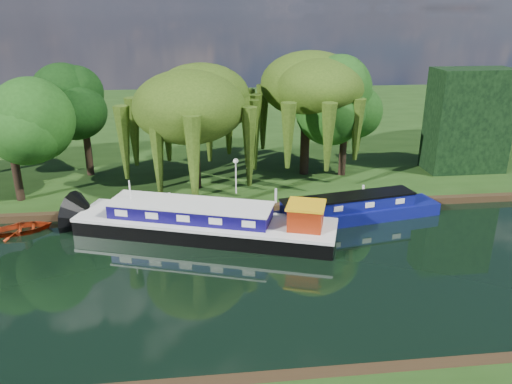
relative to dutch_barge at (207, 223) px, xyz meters
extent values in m
plane|color=black|center=(1.68, -4.73, -0.81)|extent=(120.00, 120.00, 0.00)
cube|color=black|center=(1.68, 29.27, -0.58)|extent=(120.00, 52.00, 0.45)
cube|color=black|center=(-0.13, 0.04, -0.42)|extent=(15.61, 8.10, 1.02)
cube|color=silver|center=(-0.13, 0.04, 0.17)|extent=(15.71, 8.19, 0.19)
cube|color=#0E084C|center=(-0.93, 0.31, 0.68)|extent=(9.79, 5.35, 0.81)
cube|color=silver|center=(-0.93, 0.31, 1.13)|extent=(10.00, 5.56, 0.10)
cube|color=maroon|center=(5.52, -1.85, 0.91)|extent=(2.37, 2.37, 1.28)
cube|color=gold|center=(5.52, -1.85, 1.62)|extent=(2.64, 2.64, 0.14)
cylinder|color=silver|center=(-4.48, 1.50, 1.30)|extent=(0.09, 0.09, 2.04)
cube|color=#0C1160|center=(8.92, 1.24, -0.47)|extent=(12.49, 4.33, 0.92)
cube|color=#0C1160|center=(8.92, 1.24, 0.38)|extent=(8.76, 3.13, 0.77)
cube|color=black|center=(8.92, 1.24, 0.82)|extent=(8.88, 3.25, 0.10)
cube|color=silver|center=(5.89, -0.15, 0.42)|extent=(0.62, 0.17, 0.33)
cube|color=silver|center=(8.01, 0.26, 0.42)|extent=(0.62, 0.17, 0.33)
cube|color=silver|center=(10.13, 0.66, 0.42)|extent=(0.62, 0.17, 0.33)
cube|color=silver|center=(12.24, 1.07, 0.42)|extent=(0.62, 0.17, 0.33)
imported|color=maroon|center=(-10.99, 1.78, -0.81)|extent=(3.79, 3.18, 0.67)
cylinder|color=black|center=(-0.60, 7.32, 2.10)|extent=(0.64, 0.64, 4.92)
ellipsoid|color=#263F0D|center=(-0.60, 7.32, 5.66)|extent=(6.87, 6.87, 4.44)
cylinder|color=black|center=(7.83, 9.64, 2.17)|extent=(0.71, 0.71, 5.05)
ellipsoid|color=#263F0D|center=(7.83, 9.64, 5.82)|extent=(6.90, 6.90, 4.46)
cylinder|color=black|center=(-12.49, 6.22, 2.61)|extent=(0.53, 0.53, 5.93)
ellipsoid|color=#173F0F|center=(-12.49, 6.22, 5.03)|extent=(4.85, 4.85, 4.85)
cylinder|color=black|center=(-8.82, 11.28, 2.62)|extent=(0.49, 0.49, 5.95)
ellipsoid|color=black|center=(-8.82, 11.28, 5.06)|extent=(4.76, 4.76, 4.76)
cylinder|color=black|center=(10.72, 9.07, 2.63)|extent=(0.59, 0.59, 5.98)
ellipsoid|color=#173F0F|center=(10.72, 9.07, 5.08)|extent=(4.78, 4.78, 4.78)
cube|color=black|center=(20.68, 9.27, 3.64)|extent=(6.00, 3.00, 8.00)
cylinder|color=silver|center=(2.18, 5.77, 0.74)|extent=(0.10, 0.10, 2.20)
sphere|color=white|center=(2.18, 5.77, 2.02)|extent=(0.36, 0.36, 0.36)
cylinder|color=silver|center=(-8.32, 3.67, 0.14)|extent=(0.16, 0.16, 1.00)
cylinder|color=silver|center=(-2.32, 3.67, 0.14)|extent=(0.16, 0.16, 1.00)
cylinder|color=silver|center=(4.68, 3.67, 0.14)|extent=(0.16, 0.16, 1.00)
cylinder|color=silver|center=(10.68, 3.67, 0.14)|extent=(0.16, 0.16, 1.00)
camera|label=1|loc=(-0.17, -27.09, 11.89)|focal=35.00mm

